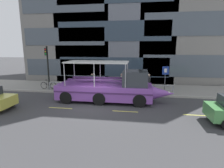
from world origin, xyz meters
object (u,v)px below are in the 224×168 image
object	(u,v)px
leaned_bicycle	(49,85)
parking_sign	(165,75)
pedestrian_mid_left	(122,80)
pedestrian_mid_right	(92,80)
duck_tour_boat	(111,88)
pedestrian_near_bow	(149,81)
traffic_light_pole	(47,64)

from	to	relation	value
leaned_bicycle	parking_sign	bearing A→B (deg)	1.09
pedestrian_mid_left	pedestrian_mid_right	size ratio (longest dim) A/B	1.02
duck_tour_boat	pedestrian_mid_right	xyz separation A→B (m)	(-2.47, 3.23, 0.06)
pedestrian_near_bow	pedestrian_mid_right	size ratio (longest dim) A/B	1.03
pedestrian_mid_right	leaned_bicycle	bearing A→B (deg)	-173.59
traffic_light_pole	leaned_bicycle	xyz separation A→B (m)	(-0.10, 0.07, -2.26)
duck_tour_boat	traffic_light_pole	bearing A→B (deg)	158.96
parking_sign	duck_tour_boat	world-z (taller)	duck_tour_boat
parking_sign	pedestrian_near_bow	xyz separation A→B (m)	(-1.47, 0.62, -0.69)
parking_sign	pedestrian_mid_left	distance (m)	4.24
pedestrian_mid_left	pedestrian_mid_right	distance (m)	3.00
traffic_light_pole	pedestrian_mid_right	xyz separation A→B (m)	(4.43, 0.58, -1.65)
pedestrian_near_bow	pedestrian_mid_left	distance (m)	2.67
traffic_light_pole	pedestrian_mid_left	distance (m)	7.64
duck_tour_boat	leaned_bicycle	bearing A→B (deg)	158.73
duck_tour_boat	pedestrian_mid_right	size ratio (longest dim) A/B	5.91
pedestrian_near_bow	pedestrian_mid_left	bearing A→B (deg)	-179.42
pedestrian_near_bow	pedestrian_mid_left	size ratio (longest dim) A/B	1.01
leaned_bicycle	pedestrian_mid_right	xyz separation A→B (m)	(4.53, 0.51, 0.61)
parking_sign	pedestrian_near_bow	bearing A→B (deg)	157.20
leaned_bicycle	pedestrian_near_bow	bearing A→B (deg)	4.71
pedestrian_mid_right	pedestrian_near_bow	bearing A→B (deg)	3.34
traffic_light_pole	leaned_bicycle	size ratio (longest dim) A/B	2.50
pedestrian_mid_right	parking_sign	bearing A→B (deg)	-2.31
leaned_bicycle	duck_tour_boat	distance (m)	7.53
pedestrian_mid_left	leaned_bicycle	bearing A→B (deg)	-173.84
parking_sign	pedestrian_near_bow	distance (m)	1.73
leaned_bicycle	duck_tour_boat	size ratio (longest dim) A/B	0.18
parking_sign	leaned_bicycle	xyz separation A→B (m)	(-11.65, -0.22, -1.32)
pedestrian_mid_left	duck_tour_boat	bearing A→B (deg)	-98.18
leaned_bicycle	duck_tour_boat	xyz separation A→B (m)	(7.00, -2.72, 0.54)
duck_tour_boat	pedestrian_mid_left	world-z (taller)	duck_tour_boat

